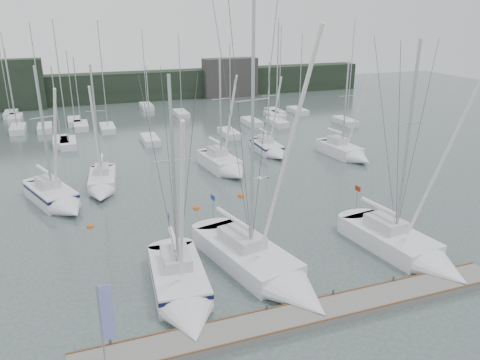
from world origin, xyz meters
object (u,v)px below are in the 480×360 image
object	(u,v)px
buoy_a	(196,208)
buoy_b	(241,196)
sailboat_mid_a	(58,199)
sailboat_near_left	(183,293)
sailboat_mid_d	(271,150)
buoy_c	(90,227)
sailboat_near_center	(270,272)
dock_banner	(105,317)
sailboat_mid_b	(102,185)
sailboat_mid_c	(226,166)
sailboat_near_right	(412,252)
sailboat_mid_e	(348,153)

from	to	relation	value
buoy_a	buoy_b	bearing A→B (deg)	15.71
sailboat_mid_a	sailboat_near_left	bearing A→B (deg)	-90.11
sailboat_mid_d	buoy_a	xyz separation A→B (m)	(-11.82, -11.91, -0.54)
buoy_c	sailboat_mid_d	bearing A→B (deg)	31.85
buoy_b	sailboat_near_center	bearing A→B (deg)	-102.93
sailboat_mid_d	dock_banner	distance (m)	34.79
sailboat_near_left	buoy_a	bearing A→B (deg)	76.15
sailboat_mid_b	dock_banner	xyz separation A→B (m)	(-1.52, -23.11, 2.29)
buoy_b	dock_banner	xyz separation A→B (m)	(-12.69, -17.55, 2.82)
sailboat_mid_b	sailboat_mid_d	world-z (taller)	sailboat_mid_b
sailboat_mid_c	buoy_b	bearing A→B (deg)	-104.51
sailboat_mid_c	buoy_c	size ratio (longest dim) A/B	23.78
sailboat_near_right	buoy_b	bearing A→B (deg)	106.69
sailboat_near_center	buoy_b	xyz separation A→B (m)	(3.04, 13.22, -0.58)
sailboat_near_left	sailboat_mid_a	bearing A→B (deg)	115.65
sailboat_mid_b	buoy_c	bearing A→B (deg)	-94.65
sailboat_mid_b	sailboat_mid_d	size ratio (longest dim) A/B	1.08
sailboat_mid_c	buoy_a	world-z (taller)	sailboat_mid_c
sailboat_near_left	sailboat_mid_b	bearing A→B (deg)	102.72
buoy_a	sailboat_mid_d	bearing A→B (deg)	45.21
buoy_b	buoy_c	distance (m)	12.80
sailboat_near_center	sailboat_mid_e	bearing A→B (deg)	34.66
sailboat_mid_a	sailboat_mid_c	world-z (taller)	sailboat_mid_a
sailboat_near_center	buoy_c	distance (m)	14.92
sailboat_mid_c	buoy_a	xyz separation A→B (m)	(-5.13, -7.80, -0.62)
sailboat_mid_c	buoy_a	size ratio (longest dim) A/B	21.64
sailboat_mid_e	buoy_b	bearing A→B (deg)	-163.25
sailboat_near_left	buoy_b	bearing A→B (deg)	62.69
sailboat_near_right	sailboat_near_center	bearing A→B (deg)	166.38
buoy_c	dock_banner	distance (m)	15.96
sailboat_mid_e	sailboat_mid_b	bearing A→B (deg)	175.20
buoy_b	buoy_c	size ratio (longest dim) A/B	1.15
buoy_a	sailboat_mid_c	bearing A→B (deg)	56.71
sailboat_near_right	buoy_c	size ratio (longest dim) A/B	29.48
buoy_a	sailboat_mid_a	bearing A→B (deg)	157.65
sailboat_mid_c	buoy_b	xyz separation A→B (m)	(-0.81, -6.59, -0.62)
sailboat_mid_a	sailboat_mid_c	bearing A→B (deg)	-8.80
dock_banner	sailboat_mid_d	bearing A→B (deg)	58.91
sailboat_near_center	sailboat_mid_e	distance (m)	26.53
buoy_a	sailboat_near_left	bearing A→B (deg)	-108.35
sailboat_near_right	dock_banner	bearing A→B (deg)	-178.17
buoy_a	buoy_c	xyz separation A→B (m)	(-8.35, -0.63, 0.00)
sailboat_near_right	buoy_a	bearing A→B (deg)	121.87
sailboat_mid_d	sailboat_near_left	bearing A→B (deg)	-123.09
sailboat_near_left	sailboat_near_right	bearing A→B (deg)	2.31
buoy_c	sailboat_near_right	bearing A→B (deg)	-32.58
sailboat_near_center	sailboat_near_right	size ratio (longest dim) A/B	1.21
sailboat_mid_a	buoy_b	xyz separation A→B (m)	(14.86, -3.13, -0.63)
sailboat_near_right	sailboat_mid_e	distance (m)	22.14
sailboat_near_center	sailboat_mid_d	size ratio (longest dim) A/B	1.66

